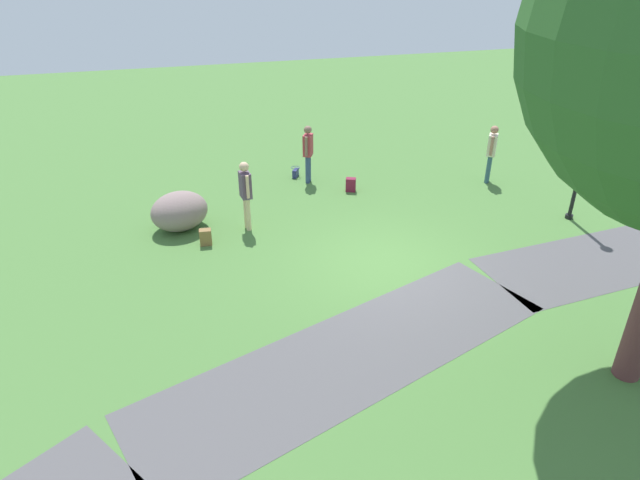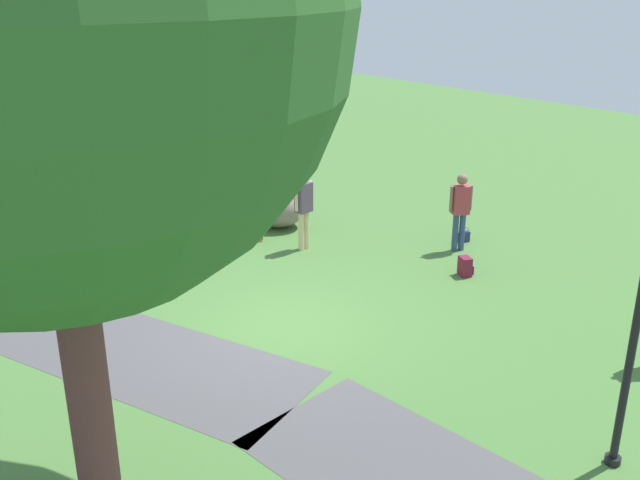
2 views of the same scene
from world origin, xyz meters
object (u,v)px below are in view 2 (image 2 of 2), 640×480
(lawn_boulder, at_px, (276,207))
(handbag_on_grass, at_px, (463,236))
(woman_with_handbag, at_px, (460,206))
(backpack_by_boulder, at_px, (255,233))
(lamp_post, at_px, (639,308))
(man_near_boulder, at_px, (304,204))
(frisbee_on_grass, at_px, (303,225))
(spare_backpack_on_lawn, at_px, (465,267))
(large_shade_tree, at_px, (37,8))

(lawn_boulder, height_order, handbag_on_grass, lawn_boulder)
(woman_with_handbag, bearing_deg, backpack_by_boulder, 42.83)
(lamp_post, distance_m, handbag_on_grass, 8.16)
(lawn_boulder, xyz_separation_m, man_near_boulder, (-1.64, 0.46, 0.56))
(lamp_post, distance_m, frisbee_on_grass, 10.11)
(lamp_post, bearing_deg, spare_backpack_on_lawn, -33.14)
(backpack_by_boulder, height_order, spare_backpack_on_lawn, same)
(lawn_boulder, relative_size, man_near_boulder, 1.00)
(large_shade_tree, distance_m, lamp_post, 6.97)
(large_shade_tree, bearing_deg, backpack_by_boulder, -45.39)
(large_shade_tree, bearing_deg, spare_backpack_on_lawn, -76.70)
(large_shade_tree, xyz_separation_m, backpack_by_boulder, (6.43, -6.51, -5.30))
(handbag_on_grass, bearing_deg, large_shade_tree, 108.22)
(lamp_post, xyz_separation_m, man_near_boulder, (8.28, -1.69, -1.11))
(handbag_on_grass, bearing_deg, man_near_boulder, 57.29)
(backpack_by_boulder, bearing_deg, spare_backpack_on_lawn, -154.23)
(man_near_boulder, height_order, spare_backpack_on_lawn, man_near_boulder)
(handbag_on_grass, distance_m, frisbee_on_grass, 3.84)
(lamp_post, relative_size, frisbee_on_grass, 15.01)
(woman_with_handbag, xyz_separation_m, spare_backpack_on_lawn, (-1.02, 1.00, -0.82))
(frisbee_on_grass, bearing_deg, handbag_on_grass, -146.74)
(lawn_boulder, distance_m, woman_with_handbag, 4.46)
(lawn_boulder, bearing_deg, spare_backpack_on_lawn, -167.32)
(lamp_post, relative_size, woman_with_handbag, 2.01)
(lamp_post, height_order, man_near_boulder, lamp_post)
(lamp_post, bearing_deg, frisbee_on_grass, -15.68)
(man_near_boulder, relative_size, handbag_on_grass, 4.82)
(lamp_post, bearing_deg, lawn_boulder, -12.28)
(handbag_on_grass, bearing_deg, backpack_by_boulder, 49.60)
(man_near_boulder, xyz_separation_m, frisbee_on_grass, (1.23, -0.97, -1.04))
(woman_with_handbag, distance_m, handbag_on_grass, 1.05)
(lamp_post, height_order, spare_backpack_on_lawn, lamp_post)
(spare_backpack_on_lawn, bearing_deg, man_near_boulder, 25.60)
(man_near_boulder, bearing_deg, woman_with_handbag, -131.25)
(woman_with_handbag, distance_m, man_near_boulder, 3.42)
(man_near_boulder, height_order, frisbee_on_grass, man_near_boulder)
(handbag_on_grass, xyz_separation_m, frisbee_on_grass, (3.21, 2.11, -0.13))
(handbag_on_grass, height_order, frisbee_on_grass, handbag_on_grass)
(large_shade_tree, height_order, handbag_on_grass, large_shade_tree)
(lamp_post, height_order, backpack_by_boulder, lamp_post)
(woman_with_handbag, height_order, man_near_boulder, man_near_boulder)
(man_near_boulder, bearing_deg, lawn_boulder, -15.83)
(lawn_boulder, distance_m, handbag_on_grass, 4.48)
(backpack_by_boulder, bearing_deg, handbag_on_grass, -130.40)
(lamp_post, relative_size, spare_backpack_on_lawn, 8.75)
(man_near_boulder, height_order, backpack_by_boulder, man_near_boulder)
(lawn_boulder, relative_size, spare_backpack_on_lawn, 4.46)
(woman_with_handbag, relative_size, man_near_boulder, 0.97)
(large_shade_tree, relative_size, backpack_by_boulder, 20.48)
(lamp_post, bearing_deg, man_near_boulder, -11.57)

